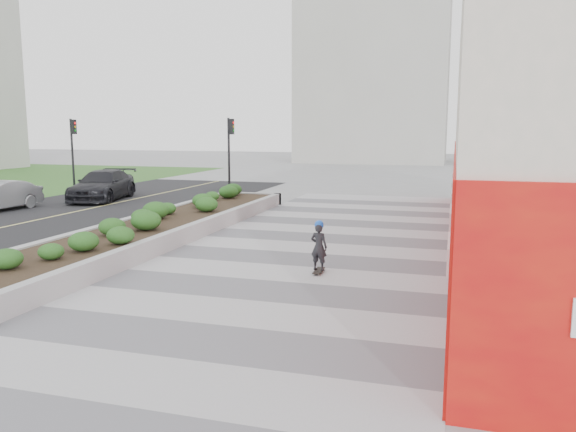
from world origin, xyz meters
name	(u,v)px	position (x,y,z in m)	size (l,w,h in m)	color
ground	(235,316)	(0.00, 0.00, 0.00)	(160.00, 160.00, 0.00)	gray
walkway	(280,277)	(0.00, 3.00, 0.01)	(8.00, 36.00, 0.01)	#A8A8AD
building	(561,116)	(6.98, 8.98, 3.98)	(6.04, 24.08, 8.00)	silver
planter	(160,224)	(-5.50, 7.00, 0.42)	(3.00, 18.00, 0.90)	#9E9EA0
street	(5,227)	(-12.00, 7.00, 0.00)	(10.00, 40.00, 0.00)	black
traffic_signal_near	(230,146)	(-7.23, 17.50, 2.76)	(0.33, 0.28, 4.20)	black
traffic_signal_far	(73,145)	(-16.43, 17.00, 2.76)	(0.33, 0.28, 4.20)	black
distant_bldg_north_l	(375,72)	(-5.00, 55.00, 10.00)	(16.00, 12.00, 20.00)	#ADAAA3
distant_bldg_north_r	(563,53)	(15.00, 60.00, 12.00)	(14.00, 10.00, 24.00)	#ADAAA3
manhole_cover	(300,279)	(0.50, 3.00, 0.00)	(0.44, 0.44, 0.01)	#595654
skateboarder	(319,246)	(0.80, 3.68, 0.69)	(0.49, 0.73, 1.35)	beige
car_dark	(103,185)	(-13.36, 15.14, 0.76)	(2.13, 5.24, 1.52)	black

